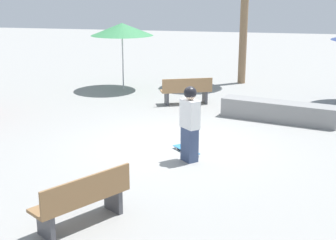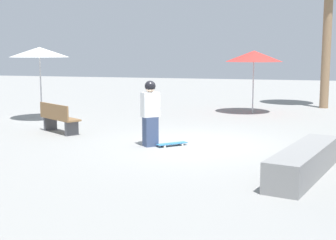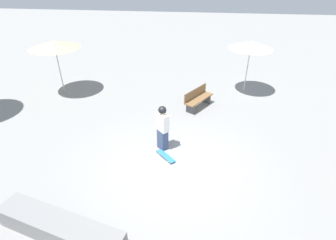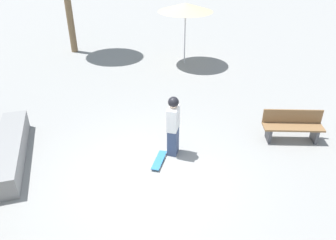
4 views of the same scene
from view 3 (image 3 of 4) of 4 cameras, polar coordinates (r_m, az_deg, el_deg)
ground_plane at (r=8.30m, az=1.50°, el=-10.26°), size 60.00×60.00×0.00m
skater_main at (r=8.58m, az=-1.20°, el=-1.43°), size 0.47×0.47×1.62m
skateboard at (r=8.63m, az=-0.54°, el=-7.86°), size 0.71×0.71×0.07m
concrete_ledge at (r=6.92m, az=-22.42°, el=-21.01°), size 1.39×3.22×0.54m
bench_far at (r=11.46m, az=6.50°, el=4.69°), size 1.59×1.23×0.85m
shade_umbrella_white at (r=12.79m, az=17.63°, el=15.30°), size 1.98×1.98×2.48m
shade_umbrella_tan at (r=13.18m, az=-23.55°, el=14.82°), size 2.24×2.24×2.51m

